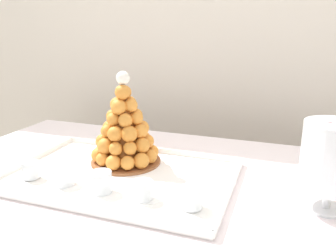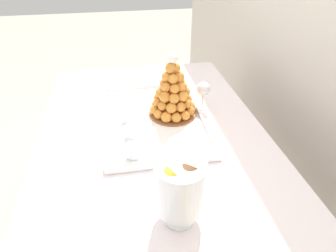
{
  "view_description": "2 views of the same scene",
  "coord_description": "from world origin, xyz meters",
  "px_view_note": "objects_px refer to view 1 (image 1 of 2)",
  "views": [
    {
      "loc": [
        0.25,
        -0.82,
        1.22
      ],
      "look_at": [
        -0.03,
        -0.01,
        0.97
      ],
      "focal_mm": 36.37,
      "sensor_mm": 36.0,
      "label": 1
    },
    {
      "loc": [
        0.92,
        -0.12,
        1.52
      ],
      "look_at": [
        -0.01,
        0.05,
        0.88
      ],
      "focal_mm": 30.86,
      "sensor_mm": 36.0,
      "label": 2
    }
  ],
  "objects_px": {
    "dessert_cup_centre": "(101,183)",
    "macaron_goblet": "(332,157)",
    "serving_tray": "(121,176)",
    "dessert_cup_mid_left": "(64,177)",
    "dessert_cup_left": "(31,170)",
    "croquembouche": "(125,130)",
    "wine_glass": "(134,122)",
    "dessert_cup_right": "(192,198)",
    "dessert_cup_mid_right": "(143,191)"
  },
  "relations": [
    {
      "from": "dessert_cup_centre",
      "to": "macaron_goblet",
      "type": "distance_m",
      "value": 0.58
    },
    {
      "from": "serving_tray",
      "to": "dessert_cup_mid_left",
      "type": "bearing_deg",
      "value": -137.73
    },
    {
      "from": "serving_tray",
      "to": "macaron_goblet",
      "type": "bearing_deg",
      "value": 0.39
    },
    {
      "from": "dessert_cup_left",
      "to": "dessert_cup_mid_left",
      "type": "relative_size",
      "value": 0.87
    },
    {
      "from": "serving_tray",
      "to": "croquembouche",
      "type": "bearing_deg",
      "value": 108.05
    },
    {
      "from": "wine_glass",
      "to": "croquembouche",
      "type": "bearing_deg",
      "value": -75.46
    },
    {
      "from": "dessert_cup_right",
      "to": "macaron_goblet",
      "type": "bearing_deg",
      "value": 20.47
    },
    {
      "from": "croquembouche",
      "to": "dessert_cup_mid_left",
      "type": "xyz_separation_m",
      "value": [
        -0.09,
        -0.21,
        -0.09
      ]
    },
    {
      "from": "macaron_goblet",
      "to": "wine_glass",
      "type": "distance_m",
      "value": 0.68
    },
    {
      "from": "serving_tray",
      "to": "dessert_cup_centre",
      "type": "height_order",
      "value": "dessert_cup_centre"
    },
    {
      "from": "croquembouche",
      "to": "dessert_cup_mid_right",
      "type": "xyz_separation_m",
      "value": [
        0.15,
        -0.21,
        -0.09
      ]
    },
    {
      "from": "dessert_cup_mid_left",
      "to": "wine_glass",
      "type": "distance_m",
      "value": 0.37
    },
    {
      "from": "serving_tray",
      "to": "dessert_cup_centre",
      "type": "relative_size",
      "value": 11.49
    },
    {
      "from": "serving_tray",
      "to": "dessert_cup_mid_right",
      "type": "distance_m",
      "value": 0.16
    },
    {
      "from": "croquembouche",
      "to": "dessert_cup_centre",
      "type": "height_order",
      "value": "croquembouche"
    },
    {
      "from": "serving_tray",
      "to": "dessert_cup_mid_left",
      "type": "height_order",
      "value": "dessert_cup_mid_left"
    },
    {
      "from": "dessert_cup_left",
      "to": "dessert_cup_right",
      "type": "relative_size",
      "value": 0.92
    },
    {
      "from": "dessert_cup_right",
      "to": "wine_glass",
      "type": "distance_m",
      "value": 0.49
    },
    {
      "from": "dessert_cup_centre",
      "to": "wine_glass",
      "type": "xyz_separation_m",
      "value": [
        -0.07,
        0.37,
        0.06
      ]
    },
    {
      "from": "serving_tray",
      "to": "wine_glass",
      "type": "distance_m",
      "value": 0.28
    },
    {
      "from": "croquembouche",
      "to": "dessert_cup_mid_right",
      "type": "height_order",
      "value": "croquembouche"
    },
    {
      "from": "serving_tray",
      "to": "wine_glass",
      "type": "height_order",
      "value": "wine_glass"
    },
    {
      "from": "dessert_cup_right",
      "to": "macaron_goblet",
      "type": "height_order",
      "value": "macaron_goblet"
    },
    {
      "from": "dessert_cup_centre",
      "to": "dessert_cup_mid_right",
      "type": "distance_m",
      "value": 0.12
    },
    {
      "from": "croquembouche",
      "to": "wine_glass",
      "type": "relative_size",
      "value": 2.15
    },
    {
      "from": "wine_glass",
      "to": "dessert_cup_left",
      "type": "bearing_deg",
      "value": -115.04
    },
    {
      "from": "dessert_cup_mid_left",
      "to": "wine_glass",
      "type": "bearing_deg",
      "value": 82.47
    },
    {
      "from": "dessert_cup_mid_left",
      "to": "dessert_cup_mid_right",
      "type": "xyz_separation_m",
      "value": [
        0.24,
        -0.0,
        0.0
      ]
    },
    {
      "from": "dessert_cup_left",
      "to": "dessert_cup_centre",
      "type": "relative_size",
      "value": 0.86
    },
    {
      "from": "macaron_goblet",
      "to": "dessert_cup_mid_left",
      "type": "bearing_deg",
      "value": -170.54
    },
    {
      "from": "dessert_cup_mid_right",
      "to": "dessert_cup_right",
      "type": "relative_size",
      "value": 0.94
    },
    {
      "from": "dessert_cup_mid_right",
      "to": "wine_glass",
      "type": "relative_size",
      "value": 0.37
    },
    {
      "from": "dessert_cup_left",
      "to": "macaron_goblet",
      "type": "height_order",
      "value": "macaron_goblet"
    },
    {
      "from": "dessert_cup_centre",
      "to": "macaron_goblet",
      "type": "xyz_separation_m",
      "value": [
        0.56,
        0.12,
        0.1
      ]
    },
    {
      "from": "dessert_cup_centre",
      "to": "dessert_cup_right",
      "type": "distance_m",
      "value": 0.25
    },
    {
      "from": "dessert_cup_centre",
      "to": "wine_glass",
      "type": "height_order",
      "value": "wine_glass"
    },
    {
      "from": "dessert_cup_centre",
      "to": "dessert_cup_left",
      "type": "bearing_deg",
      "value": 177.76
    },
    {
      "from": "dessert_cup_mid_right",
      "to": "macaron_goblet",
      "type": "height_order",
      "value": "macaron_goblet"
    },
    {
      "from": "croquembouche",
      "to": "dessert_cup_mid_left",
      "type": "height_order",
      "value": "croquembouche"
    },
    {
      "from": "dessert_cup_left",
      "to": "dessert_cup_mid_right",
      "type": "relative_size",
      "value": 0.98
    },
    {
      "from": "dessert_cup_mid_left",
      "to": "dessert_cup_centre",
      "type": "relative_size",
      "value": 0.99
    },
    {
      "from": "croquembouche",
      "to": "macaron_goblet",
      "type": "xyz_separation_m",
      "value": [
        0.59,
        -0.09,
        0.02
      ]
    },
    {
      "from": "dessert_cup_right",
      "to": "macaron_goblet",
      "type": "relative_size",
      "value": 0.22
    },
    {
      "from": "serving_tray",
      "to": "dessert_cup_mid_left",
      "type": "distance_m",
      "value": 0.16
    },
    {
      "from": "dessert_cup_left",
      "to": "dessert_cup_right",
      "type": "height_order",
      "value": "dessert_cup_right"
    },
    {
      "from": "croquembouche",
      "to": "dessert_cup_right",
      "type": "xyz_separation_m",
      "value": [
        0.28,
        -0.21,
        -0.09
      ]
    },
    {
      "from": "dessert_cup_mid_left",
      "to": "macaron_goblet",
      "type": "bearing_deg",
      "value": 9.46
    },
    {
      "from": "dessert_cup_left",
      "to": "dessert_cup_centre",
      "type": "height_order",
      "value": "dessert_cup_centre"
    },
    {
      "from": "dessert_cup_mid_right",
      "to": "macaron_goblet",
      "type": "bearing_deg",
      "value": 14.63
    },
    {
      "from": "serving_tray",
      "to": "macaron_goblet",
      "type": "distance_m",
      "value": 0.57
    }
  ]
}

